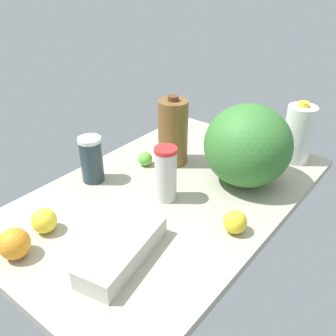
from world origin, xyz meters
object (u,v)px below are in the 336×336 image
at_px(orange_loose, 14,244).
at_px(tumbler_cup, 166,174).
at_px(shaker_bottle, 92,159).
at_px(lime_near_front, 145,159).
at_px(watermelon, 248,146).
at_px(chocolate_milk_jug, 173,132).
at_px(egg_carton, 123,251).
at_px(milk_jug, 298,134).
at_px(lemon_far_back, 44,221).
at_px(lemon_by_jug, 235,222).

bearing_deg(orange_loose, tumbler_cup, 162.85).
height_order(shaker_bottle, lime_near_front, shaker_bottle).
distance_m(watermelon, shaker_bottle, 0.56).
height_order(chocolate_milk_jug, watermelon, watermelon).
bearing_deg(watermelon, chocolate_milk_jug, -81.30).
relative_size(egg_carton, milk_jug, 1.22).
bearing_deg(milk_jug, shaker_bottle, -40.41).
xyz_separation_m(shaker_bottle, lemon_far_back, (0.29, 0.11, -0.05)).
distance_m(chocolate_milk_jug, milk_jug, 0.49).
bearing_deg(lemon_by_jug, lime_near_front, -106.00).
xyz_separation_m(chocolate_milk_jug, watermelon, (-0.05, 0.30, 0.02)).
bearing_deg(shaker_bottle, egg_carton, 58.77).
distance_m(egg_carton, tumbler_cup, 0.32).
distance_m(watermelon, lemon_far_back, 0.72).
relative_size(milk_jug, lemon_far_back, 3.25).
bearing_deg(orange_loose, lime_near_front, -174.42).
distance_m(chocolate_milk_jug, lemon_by_jug, 0.48).
height_order(egg_carton, tumbler_cup, tumbler_cup).
bearing_deg(chocolate_milk_jug, lime_near_front, -35.86).
bearing_deg(watermelon, shaker_bottle, -52.46).
bearing_deg(egg_carton, lemon_by_jug, 136.94).
relative_size(watermelon, orange_loose, 3.52).
xyz_separation_m(tumbler_cup, lime_near_front, (-0.13, -0.21, -0.07)).
bearing_deg(orange_loose, egg_carton, 126.16).
xyz_separation_m(chocolate_milk_jug, lemon_by_jug, (0.23, 0.41, -0.09)).
height_order(shaker_bottle, lemon_by_jug, shaker_bottle).
bearing_deg(lemon_far_back, chocolate_milk_jug, 176.57).
bearing_deg(lime_near_front, shaker_bottle, -21.09).
relative_size(milk_jug, watermelon, 0.80).
distance_m(tumbler_cup, lemon_far_back, 0.41).
xyz_separation_m(milk_jug, lemon_far_back, (0.90, -0.41, -0.08)).
bearing_deg(chocolate_milk_jug, orange_loose, -0.56).
xyz_separation_m(lime_near_front, lemon_by_jug, (0.14, 0.48, 0.01)).
xyz_separation_m(egg_carton, lime_near_front, (-0.43, -0.30, -0.00)).
distance_m(orange_loose, lemon_by_jug, 0.63).
bearing_deg(watermelon, egg_carton, -6.35).
relative_size(watermelon, lemon_far_back, 4.07).
distance_m(tumbler_cup, orange_loose, 0.50).
bearing_deg(watermelon, lemon_far_back, -27.85).
relative_size(lemon_far_back, orange_loose, 0.86).
xyz_separation_m(egg_carton, orange_loose, (0.18, -0.24, 0.01)).
xyz_separation_m(egg_carton, watermelon, (-0.57, 0.06, 0.12)).
xyz_separation_m(chocolate_milk_jug, lime_near_front, (0.09, -0.07, -0.10)).
distance_m(watermelon, lemon_by_jug, 0.32).
height_order(tumbler_cup, chocolate_milk_jug, chocolate_milk_jug).
bearing_deg(orange_loose, milk_jug, 159.33).
bearing_deg(lemon_far_back, orange_loose, 13.67).
bearing_deg(lemon_by_jug, lemon_far_back, -51.81).
height_order(egg_carton, chocolate_milk_jug, chocolate_milk_jug).
bearing_deg(orange_loose, lemon_by_jug, 138.07).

